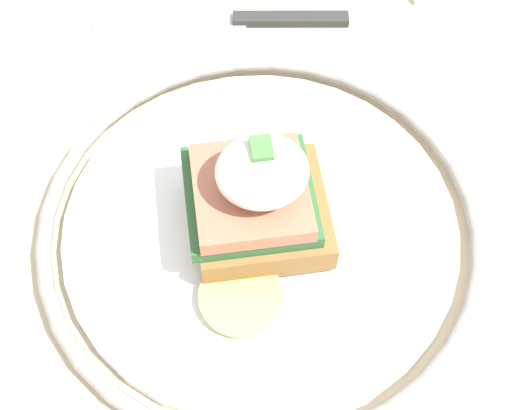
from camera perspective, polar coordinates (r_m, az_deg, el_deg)
name	(u,v)px	position (r m, az deg, el deg)	size (l,w,h in m)	color
dining_table	(256,288)	(0.58, 0.03, -6.68)	(0.91, 0.75, 0.73)	#C6B28E
plate	(256,227)	(0.46, 0.00, -1.79)	(0.29, 0.29, 0.02)	white
sandwich	(253,199)	(0.42, -0.21, 0.48)	(0.12, 0.08, 0.08)	olive
knife	(242,20)	(0.58, -1.15, 14.57)	(0.04, 0.20, 0.01)	#2D2D2D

